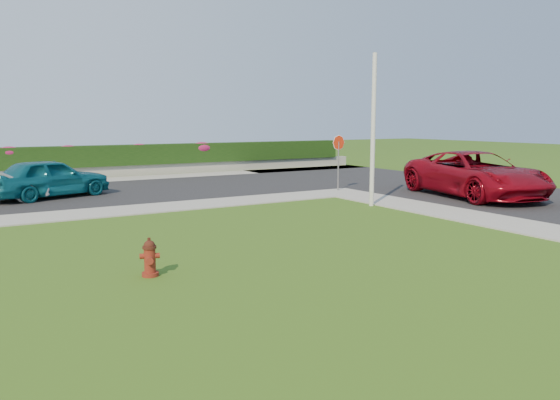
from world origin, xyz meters
TOP-DOWN VIEW (x-y plane):
  - ground at (0.00, 0.00)m, footprint 120.00×120.00m
  - street_right at (12.00, 4.00)m, footprint 8.00×32.00m
  - street_far at (-5.00, 14.00)m, footprint 26.00×8.00m
  - curb_corner at (7.00, 9.00)m, footprint 2.00×2.00m
  - sidewalk_beyond at (-1.00, 19.00)m, footprint 34.00×2.00m
  - retaining_wall at (-1.00, 20.50)m, footprint 34.00×0.40m
  - hedge at (-1.00, 20.60)m, footprint 32.00×0.90m
  - fire_hydrant at (-3.68, 1.00)m, footprint 0.40×0.38m
  - suv_red at (10.65, 5.17)m, footprint 4.25×6.88m
  - sedan_teal at (-3.69, 13.44)m, footprint 4.84×3.21m
  - utility_pole at (5.83, 5.65)m, footprint 0.16×0.16m
  - stop_sign at (7.26, 9.54)m, footprint 0.65×0.08m
  - flower_clump_c at (-4.51, 20.50)m, footprint 1.16×0.75m
  - flower_clump_d at (-1.76, 20.50)m, footprint 1.07×0.69m
  - flower_clump_e at (1.92, 20.50)m, footprint 1.02×0.66m
  - flower_clump_f at (5.60, 20.50)m, footprint 1.32×0.85m

SIDE VIEW (x-z plane):
  - ground at x=0.00m, z-range 0.00..0.00m
  - street_right at x=12.00m, z-range 0.00..0.04m
  - street_far at x=-5.00m, z-range 0.00..0.04m
  - curb_corner at x=7.00m, z-range 0.00..0.04m
  - sidewalk_beyond at x=-1.00m, z-range 0.00..0.04m
  - retaining_wall at x=-1.00m, z-range 0.00..0.60m
  - fire_hydrant at x=-3.68m, z-range -0.02..0.74m
  - sedan_teal at x=-3.69m, z-range 0.04..1.57m
  - suv_red at x=10.65m, z-range 0.04..1.82m
  - hedge at x=-1.00m, z-range 0.60..1.70m
  - flower_clump_f at x=5.60m, z-range 1.11..1.77m
  - flower_clump_c at x=-4.51m, z-range 1.18..1.76m
  - flower_clump_d at x=-1.76m, z-range 1.22..1.76m
  - flower_clump_e at x=1.92m, z-range 1.24..1.75m
  - stop_sign at x=7.26m, z-range 0.57..2.97m
  - utility_pole at x=5.83m, z-range 0.00..5.30m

